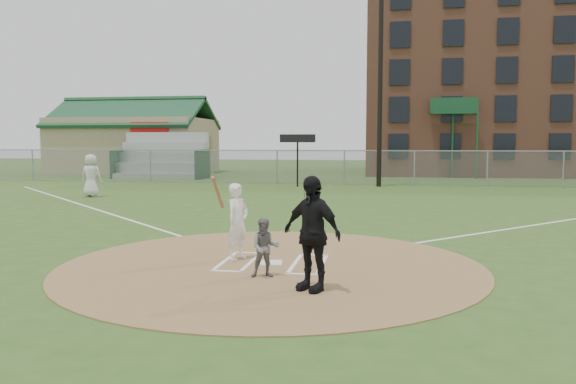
% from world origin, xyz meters
% --- Properties ---
extents(ground, '(140.00, 140.00, 0.00)m').
position_xyz_m(ground, '(0.00, 0.00, 0.00)').
color(ground, '#2E4E1A').
rests_on(ground, ground).
extents(dirt_circle, '(8.40, 8.40, 0.02)m').
position_xyz_m(dirt_circle, '(0.00, 0.00, 0.01)').
color(dirt_circle, olive).
rests_on(dirt_circle, ground).
extents(home_plate, '(0.55, 0.55, 0.03)m').
position_xyz_m(home_plate, '(-0.03, 0.04, 0.04)').
color(home_plate, silver).
rests_on(home_plate, dirt_circle).
extents(foul_line_third, '(17.04, 17.04, 0.01)m').
position_xyz_m(foul_line_third, '(-9.00, 9.00, 0.01)').
color(foul_line_third, white).
rests_on(foul_line_third, ground).
extents(catcher, '(0.60, 0.52, 1.08)m').
position_xyz_m(catcher, '(0.09, -1.07, 0.56)').
color(catcher, slate).
rests_on(catcher, dirt_circle).
extents(umpire, '(1.19, 0.96, 1.90)m').
position_xyz_m(umpire, '(1.03, -1.83, 0.97)').
color(umpire, black).
rests_on(umpire, dirt_circle).
extents(ondeck_player, '(0.97, 0.65, 1.94)m').
position_xyz_m(ondeck_player, '(-10.83, 12.68, 0.97)').
color(ondeck_player, silver).
rests_on(ondeck_player, ground).
extents(batters_boxes, '(2.08, 1.88, 0.01)m').
position_xyz_m(batters_boxes, '(0.00, 0.15, 0.03)').
color(batters_boxes, white).
rests_on(batters_boxes, dirt_circle).
extents(batter_at_plate, '(0.65, 1.04, 1.78)m').
position_xyz_m(batter_at_plate, '(-0.79, 0.36, 0.82)').
color(batter_at_plate, white).
rests_on(batter_at_plate, dirt_circle).
extents(outfield_fence, '(56.08, 0.08, 2.03)m').
position_xyz_m(outfield_fence, '(0.00, 22.00, 1.02)').
color(outfield_fence, slate).
rests_on(outfield_fence, ground).
extents(bleachers, '(6.08, 3.20, 3.20)m').
position_xyz_m(bleachers, '(-13.00, 26.20, 1.59)').
color(bleachers, '#B7BABF').
rests_on(bleachers, ground).
extents(clubhouse, '(12.20, 8.71, 6.23)m').
position_xyz_m(clubhouse, '(-18.00, 32.99, 2.39)').
color(clubhouse, tan).
rests_on(clubhouse, ground).
extents(brick_warehouse, '(30.00, 17.17, 15.00)m').
position_xyz_m(brick_warehouse, '(16.00, 37.96, 7.50)').
color(brick_warehouse, brown).
rests_on(brick_warehouse, ground).
extents(light_pole, '(1.20, 0.30, 12.22)m').
position_xyz_m(light_pole, '(2.00, 21.00, 6.61)').
color(light_pole, black).
rests_on(light_pole, ground).
extents(scoreboard_sign, '(2.00, 0.10, 2.93)m').
position_xyz_m(scoreboard_sign, '(-2.50, 20.20, 2.39)').
color(scoreboard_sign, black).
rests_on(scoreboard_sign, ground).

